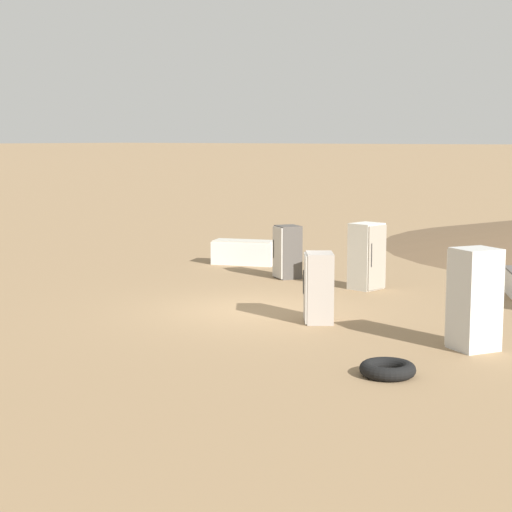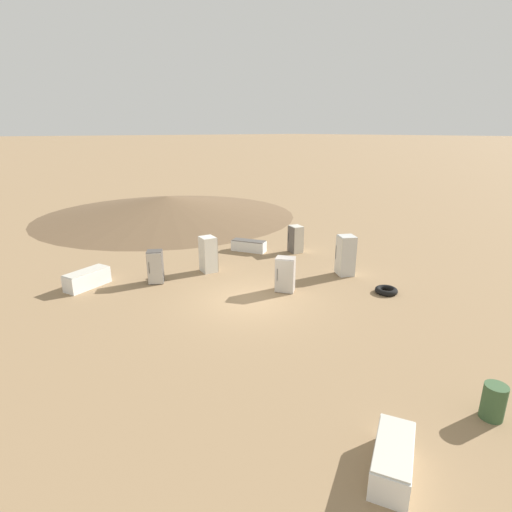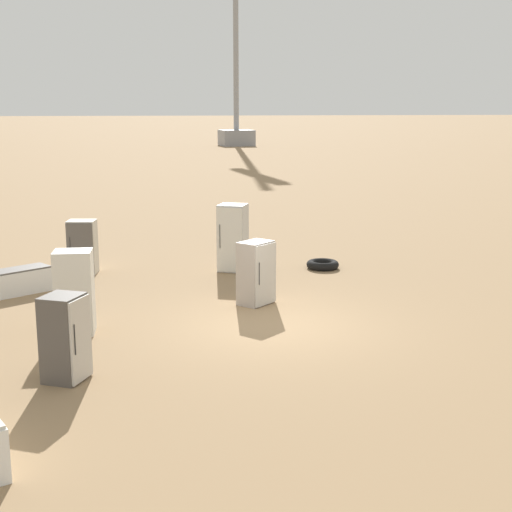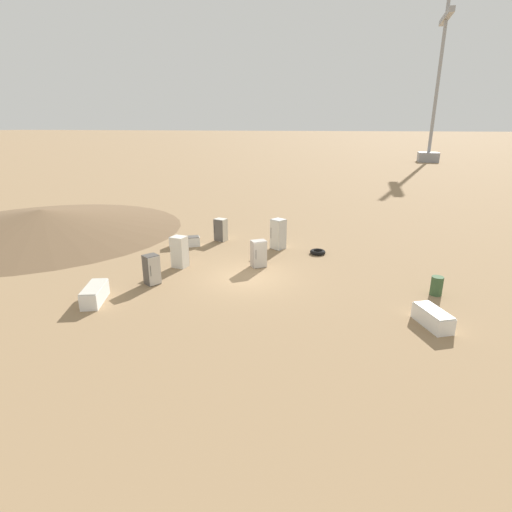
{
  "view_description": "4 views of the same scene",
  "coord_description": "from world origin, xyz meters",
  "px_view_note": "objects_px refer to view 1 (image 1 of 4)",
  "views": [
    {
      "loc": [
        11.06,
        -15.32,
        3.86
      ],
      "look_at": [
        -0.23,
        0.25,
        1.2
      ],
      "focal_mm": 60.0,
      "sensor_mm": 36.0,
      "label": 1
    },
    {
      "loc": [
        -9.15,
        -11.48,
        6.5
      ],
      "look_at": [
        1.3,
        1.19,
        1.29
      ],
      "focal_mm": 28.0,
      "sensor_mm": 36.0,
      "label": 2
    },
    {
      "loc": [
        -13.75,
        4.21,
        4.46
      ],
      "look_at": [
        0.6,
        0.12,
        1.38
      ],
      "focal_mm": 50.0,
      "sensor_mm": 36.0,
      "label": 3
    },
    {
      "loc": [
        -18.16,
        -5.36,
        7.38
      ],
      "look_at": [
        -1.38,
        -0.88,
        1.66
      ],
      "focal_mm": 28.0,
      "sensor_mm": 36.0,
      "label": 4
    }
  ],
  "objects_px": {
    "scrap_tire": "(388,369)",
    "discarded_fridge_3": "(474,299)",
    "discarded_fridge_0": "(319,288)",
    "discarded_fridge_6": "(287,252)",
    "discarded_fridge_4": "(367,256)",
    "discarded_fridge_1": "(244,252)"
  },
  "relations": [
    {
      "from": "scrap_tire",
      "to": "discarded_fridge_3",
      "type": "bearing_deg",
      "value": 80.22
    },
    {
      "from": "discarded_fridge_3",
      "to": "scrap_tire",
      "type": "bearing_deg",
      "value": -160.25
    },
    {
      "from": "discarded_fridge_0",
      "to": "scrap_tire",
      "type": "relative_size",
      "value": 1.6
    },
    {
      "from": "discarded_fridge_3",
      "to": "discarded_fridge_6",
      "type": "relative_size",
      "value": 1.28
    },
    {
      "from": "discarded_fridge_4",
      "to": "discarded_fridge_3",
      "type": "bearing_deg",
      "value": 55.19
    },
    {
      "from": "discarded_fridge_0",
      "to": "discarded_fridge_3",
      "type": "xyz_separation_m",
      "value": [
        3.54,
        -0.33,
        0.2
      ]
    },
    {
      "from": "discarded_fridge_4",
      "to": "discarded_fridge_6",
      "type": "height_order",
      "value": "discarded_fridge_4"
    },
    {
      "from": "discarded_fridge_1",
      "to": "scrap_tire",
      "type": "xyz_separation_m",
      "value": [
        9.37,
        -8.62,
        -0.26
      ]
    },
    {
      "from": "discarded_fridge_3",
      "to": "discarded_fridge_4",
      "type": "distance_m",
      "value": 6.44
    },
    {
      "from": "discarded_fridge_3",
      "to": "discarded_fridge_6",
      "type": "xyz_separation_m",
      "value": [
        -7.27,
        4.7,
        -0.21
      ]
    },
    {
      "from": "discarded_fridge_4",
      "to": "scrap_tire",
      "type": "relative_size",
      "value": 1.84
    },
    {
      "from": "discarded_fridge_0",
      "to": "discarded_fridge_3",
      "type": "distance_m",
      "value": 3.56
    },
    {
      "from": "scrap_tire",
      "to": "discarded_fridge_4",
      "type": "bearing_deg",
      "value": 121.11
    },
    {
      "from": "discarded_fridge_0",
      "to": "discarded_fridge_3",
      "type": "relative_size",
      "value": 0.79
    },
    {
      "from": "discarded_fridge_1",
      "to": "discarded_fridge_4",
      "type": "distance_m",
      "value": 5.43
    },
    {
      "from": "discarded_fridge_4",
      "to": "scrap_tire",
      "type": "height_order",
      "value": "discarded_fridge_4"
    },
    {
      "from": "discarded_fridge_3",
      "to": "discarded_fridge_4",
      "type": "bearing_deg",
      "value": 75.82
    },
    {
      "from": "discarded_fridge_0",
      "to": "scrap_tire",
      "type": "xyz_separation_m",
      "value": [
        3.11,
        -2.86,
        -0.62
      ]
    },
    {
      "from": "discarded_fridge_6",
      "to": "scrap_tire",
      "type": "relative_size",
      "value": 1.58
    },
    {
      "from": "discarded_fridge_6",
      "to": "discarded_fridge_3",
      "type": "bearing_deg",
      "value": 179.53
    },
    {
      "from": "discarded_fridge_1",
      "to": "discarded_fridge_3",
      "type": "xyz_separation_m",
      "value": [
        9.8,
        -6.09,
        0.57
      ]
    },
    {
      "from": "discarded_fridge_4",
      "to": "discarded_fridge_6",
      "type": "distance_m",
      "value": 2.63
    }
  ]
}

